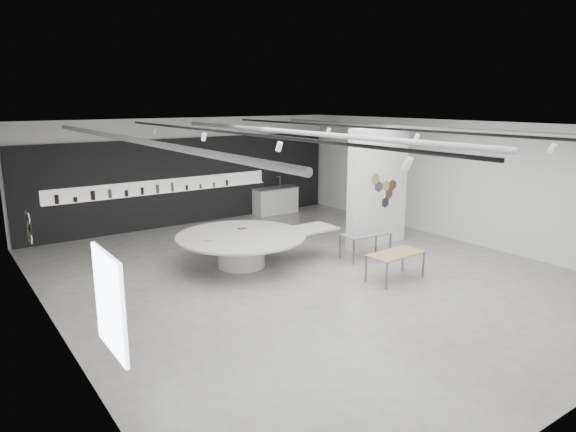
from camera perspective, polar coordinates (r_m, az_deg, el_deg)
room at (r=12.82m, az=1.77°, el=2.25°), size 12.02×14.02×3.82m
back_wall_display at (r=18.83m, az=-11.08°, el=3.78°), size 11.80×0.27×3.10m
partition_column at (r=15.95m, az=9.94°, el=3.16°), size 2.20×0.38×3.60m
display_island at (r=13.91m, az=-4.93°, el=-3.28°), size 4.49×3.53×0.89m
sample_table_wood at (r=13.09m, az=11.87°, el=-4.26°), size 1.51×0.81×0.69m
sample_table_stone at (r=14.71m, az=8.63°, el=-2.15°), size 1.45×0.81×0.72m
kitchen_counter at (r=20.37m, az=-1.40°, el=1.76°), size 1.82×0.72×1.43m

